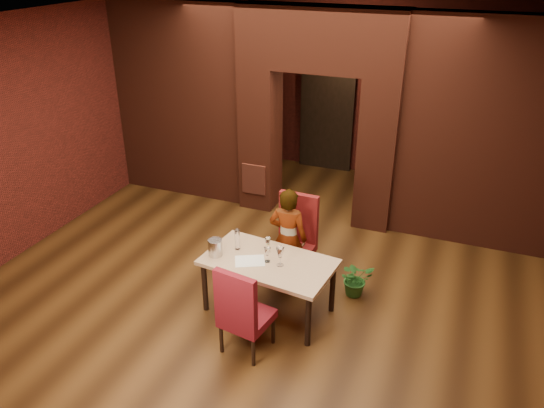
{
  "coord_description": "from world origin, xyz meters",
  "views": [
    {
      "loc": [
        2.21,
        -5.44,
        3.98
      ],
      "look_at": [
        0.04,
        0.0,
        1.08
      ],
      "focal_mm": 35.0,
      "sensor_mm": 36.0,
      "label": 1
    }
  ],
  "objects_px": {
    "chair_near": "(247,308)",
    "wine_glass_b": "(267,255)",
    "person_seated": "(288,238)",
    "wine_glass_c": "(280,257)",
    "wine_glass_a": "(268,245)",
    "wine_bucket": "(215,248)",
    "water_bottle": "(237,239)",
    "potted_plant": "(356,279)",
    "chair_far": "(292,241)",
    "dining_table": "(269,286)"
  },
  "relations": [
    {
      "from": "chair_near",
      "to": "wine_glass_b",
      "type": "bearing_deg",
      "value": -77.98
    },
    {
      "from": "person_seated",
      "to": "wine_glass_c",
      "type": "relative_size",
      "value": 5.85
    },
    {
      "from": "wine_glass_a",
      "to": "wine_glass_c",
      "type": "bearing_deg",
      "value": -42.92
    },
    {
      "from": "wine_bucket",
      "to": "water_bottle",
      "type": "relative_size",
      "value": 0.75
    },
    {
      "from": "wine_glass_b",
      "to": "wine_glass_c",
      "type": "distance_m",
      "value": 0.16
    },
    {
      "from": "person_seated",
      "to": "potted_plant",
      "type": "relative_size",
      "value": 2.92
    },
    {
      "from": "chair_near",
      "to": "water_bottle",
      "type": "bearing_deg",
      "value": -50.46
    },
    {
      "from": "person_seated",
      "to": "wine_glass_b",
      "type": "bearing_deg",
      "value": 86.12
    },
    {
      "from": "chair_far",
      "to": "wine_glass_b",
      "type": "height_order",
      "value": "chair_far"
    },
    {
      "from": "wine_glass_a",
      "to": "water_bottle",
      "type": "height_order",
      "value": "water_bottle"
    },
    {
      "from": "dining_table",
      "to": "person_seated",
      "type": "height_order",
      "value": "person_seated"
    },
    {
      "from": "potted_plant",
      "to": "wine_bucket",
      "type": "bearing_deg",
      "value": -151.63
    },
    {
      "from": "person_seated",
      "to": "chair_far",
      "type": "bearing_deg",
      "value": -100.04
    },
    {
      "from": "chair_far",
      "to": "wine_glass_a",
      "type": "height_order",
      "value": "chair_far"
    },
    {
      "from": "wine_glass_a",
      "to": "wine_bucket",
      "type": "height_order",
      "value": "wine_bucket"
    },
    {
      "from": "person_seated",
      "to": "wine_glass_c",
      "type": "height_order",
      "value": "person_seated"
    },
    {
      "from": "person_seated",
      "to": "water_bottle",
      "type": "height_order",
      "value": "person_seated"
    },
    {
      "from": "wine_glass_c",
      "to": "dining_table",
      "type": "bearing_deg",
      "value": 165.16
    },
    {
      "from": "person_seated",
      "to": "wine_bucket",
      "type": "relative_size",
      "value": 6.67
    },
    {
      "from": "dining_table",
      "to": "chair_near",
      "type": "relative_size",
      "value": 1.4
    },
    {
      "from": "wine_glass_a",
      "to": "wine_bucket",
      "type": "relative_size",
      "value": 0.89
    },
    {
      "from": "wine_glass_c",
      "to": "potted_plant",
      "type": "xyz_separation_m",
      "value": [
        0.73,
        0.74,
        -0.58
      ]
    },
    {
      "from": "water_bottle",
      "to": "potted_plant",
      "type": "height_order",
      "value": "water_bottle"
    },
    {
      "from": "chair_far",
      "to": "potted_plant",
      "type": "distance_m",
      "value": 0.92
    },
    {
      "from": "water_bottle",
      "to": "potted_plant",
      "type": "bearing_deg",
      "value": 24.16
    },
    {
      "from": "wine_glass_a",
      "to": "wine_bucket",
      "type": "distance_m",
      "value": 0.61
    },
    {
      "from": "chair_near",
      "to": "chair_far",
      "type": "bearing_deg",
      "value": -81.15
    },
    {
      "from": "dining_table",
      "to": "wine_bucket",
      "type": "bearing_deg",
      "value": -162.95
    },
    {
      "from": "dining_table",
      "to": "water_bottle",
      "type": "xyz_separation_m",
      "value": [
        -0.44,
        0.1,
        0.48
      ]
    },
    {
      "from": "person_seated",
      "to": "potted_plant",
      "type": "height_order",
      "value": "person_seated"
    },
    {
      "from": "chair_near",
      "to": "wine_bucket",
      "type": "xyz_separation_m",
      "value": [
        -0.65,
        0.57,
        0.27
      ]
    },
    {
      "from": "person_seated",
      "to": "wine_glass_b",
      "type": "distance_m",
      "value": 0.64
    },
    {
      "from": "chair_far",
      "to": "water_bottle",
      "type": "xyz_separation_m",
      "value": [
        -0.47,
        -0.61,
        0.26
      ]
    },
    {
      "from": "wine_glass_b",
      "to": "wine_glass_c",
      "type": "relative_size",
      "value": 0.81
    },
    {
      "from": "wine_bucket",
      "to": "water_bottle",
      "type": "bearing_deg",
      "value": 50.45
    },
    {
      "from": "chair_near",
      "to": "person_seated",
      "type": "bearing_deg",
      "value": -80.45
    },
    {
      "from": "wine_glass_a",
      "to": "water_bottle",
      "type": "xyz_separation_m",
      "value": [
        -0.35,
        -0.08,
        0.04
      ]
    },
    {
      "from": "chair_far",
      "to": "potted_plant",
      "type": "relative_size",
      "value": 2.48
    },
    {
      "from": "chair_far",
      "to": "wine_bucket",
      "type": "distance_m",
      "value": 1.08
    },
    {
      "from": "chair_near",
      "to": "person_seated",
      "type": "xyz_separation_m",
      "value": [
        -0.02,
        1.3,
        0.14
      ]
    },
    {
      "from": "chair_far",
      "to": "water_bottle",
      "type": "height_order",
      "value": "chair_far"
    },
    {
      "from": "person_seated",
      "to": "wine_bucket",
      "type": "bearing_deg",
      "value": 46.62
    },
    {
      "from": "wine_glass_c",
      "to": "wine_bucket",
      "type": "relative_size",
      "value": 1.14
    },
    {
      "from": "chair_far",
      "to": "wine_bucket",
      "type": "relative_size",
      "value": 5.67
    },
    {
      "from": "dining_table",
      "to": "chair_far",
      "type": "relative_size",
      "value": 1.3
    },
    {
      "from": "wine_glass_a",
      "to": "potted_plant",
      "type": "relative_size",
      "value": 0.39
    },
    {
      "from": "wine_glass_b",
      "to": "chair_far",
      "type": "bearing_deg",
      "value": 87.16
    },
    {
      "from": "chair_near",
      "to": "wine_bucket",
      "type": "distance_m",
      "value": 0.91
    },
    {
      "from": "person_seated",
      "to": "wine_glass_a",
      "type": "xyz_separation_m",
      "value": [
        -0.1,
        -0.42,
        0.12
      ]
    },
    {
      "from": "wine_glass_c",
      "to": "water_bottle",
      "type": "height_order",
      "value": "water_bottle"
    }
  ]
}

